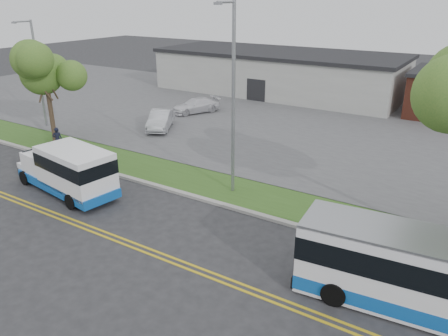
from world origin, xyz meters
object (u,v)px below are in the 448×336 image
Objects in this scene: shuttle_bus at (69,169)px; parked_car_b at (196,106)px; parked_car_a at (161,120)px; streetlight_far at (37,70)px; tree_west at (45,70)px; streetlight_near at (233,95)px; pedestrian at (58,140)px.

shuttle_bus is 17.57m from parked_car_b.
streetlight_far is at bearing 178.03° from parked_car_a.
parked_car_a is (8.33, 4.23, -3.67)m from streetlight_far.
streetlight_near is at bearing -1.80° from tree_west.
pedestrian is at bearing 154.95° from shuttle_bus.
pedestrian is (2.08, -1.30, -4.19)m from tree_west.
streetlight_far is at bearing -73.49° from pedestrian.
streetlight_near is at bearing -20.06° from parked_car_b.
parked_car_b is (3.69, 11.95, -4.40)m from tree_west.
parked_car_b is at bearing 67.71° from parked_car_a.
pedestrian reaches higher than parked_car_b.
streetlight_far reaches higher than tree_west.
pedestrian is (-12.92, -0.83, -4.30)m from streetlight_near.
pedestrian is at bearing -30.04° from streetlight_far.
streetlight_near is 19.20m from streetlight_far.
parked_car_b is at bearing 132.31° from streetlight_near.
streetlight_near reaches higher than shuttle_bus.
tree_west is 10.12m from shuttle_bus.
streetlight_far is 1.15× the size of shuttle_bus.
tree_west reaches higher than pedestrian.
parked_car_b is (-0.64, 5.51, -0.08)m from parked_car_a.
pedestrian reaches higher than parked_car_a.
streetlight_near is at bearing 41.06° from shuttle_bus.
parked_car_a is at bearing -55.78° from parked_car_b.
streetlight_far reaches higher than shuttle_bus.
streetlight_near is 13.64m from pedestrian.
shuttle_bus is (-7.09, -4.62, -3.85)m from streetlight_near.
shuttle_bus reaches higher than pedestrian.
parked_car_a is at bearing 26.91° from streetlight_far.
tree_west reaches higher than shuttle_bus.
parked_car_a is 1.00× the size of parked_car_b.
tree_west is at bearing 178.20° from streetlight_near.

